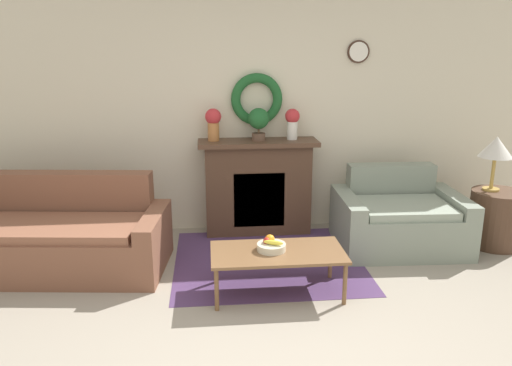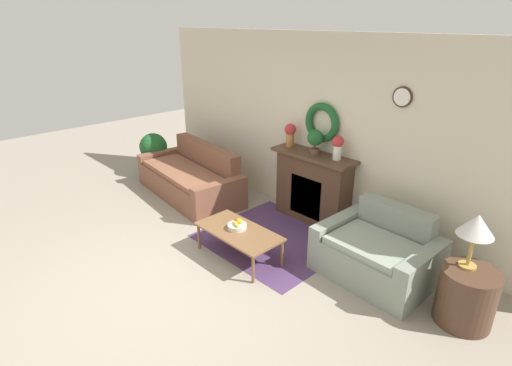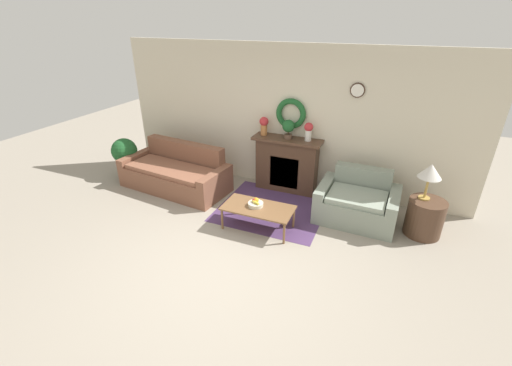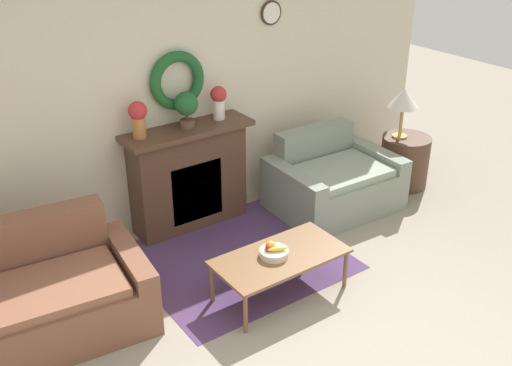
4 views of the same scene
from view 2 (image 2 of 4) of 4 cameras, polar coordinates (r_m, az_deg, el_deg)
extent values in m
plane|color=gray|center=(4.83, -13.30, -14.44)|extent=(16.00, 16.00, 0.00)
cube|color=#4C335B|center=(5.64, 2.66, -7.92)|extent=(1.82, 1.67, 0.01)
cube|color=beige|center=(5.93, 8.98, 7.52)|extent=(6.80, 0.06, 2.70)
cylinder|color=#382319|center=(5.12, 20.18, 11.46)|extent=(0.24, 0.02, 0.24)
cylinder|color=white|center=(5.11, 20.11, 11.45)|extent=(0.21, 0.01, 0.21)
torus|color=#1E5628|center=(5.77, 9.36, 8.50)|extent=(0.56, 0.10, 0.56)
cube|color=#4C3323|center=(5.99, 8.11, -0.83)|extent=(1.16, 0.34, 1.01)
cube|color=black|center=(5.91, 7.11, -1.98)|extent=(0.56, 0.02, 0.61)
cube|color=orange|center=(5.93, 7.02, -2.67)|extent=(0.45, 0.01, 0.33)
cube|color=#4C3323|center=(5.78, 8.17, 3.91)|extent=(1.30, 0.41, 0.05)
cube|color=brown|center=(6.93, -10.26, -0.34)|extent=(1.85, 0.93, 0.41)
cube|color=brown|center=(7.06, -7.00, 2.22)|extent=(1.80, 0.40, 0.86)
cube|color=brown|center=(7.77, -13.02, 2.53)|extent=(0.27, 0.96, 0.55)
cube|color=brown|center=(6.17, -5.16, -2.30)|extent=(0.27, 0.96, 0.55)
cube|color=brown|center=(6.84, -10.40, 1.57)|extent=(1.78, 0.86, 0.08)
cube|color=gray|center=(4.92, 15.98, -10.95)|extent=(0.97, 0.78, 0.43)
cube|color=gray|center=(5.18, 19.10, -7.07)|extent=(0.95, 0.24, 0.81)
cube|color=gray|center=(5.21, 11.57, -7.55)|extent=(0.21, 0.96, 0.57)
cube|color=gray|center=(4.76, 22.48, -12.16)|extent=(0.21, 0.96, 0.57)
cube|color=gray|center=(4.79, 16.30, -8.41)|extent=(0.93, 0.72, 0.08)
cube|color=brown|center=(5.05, -2.49, -6.92)|extent=(1.12, 0.57, 0.03)
cylinder|color=brown|center=(5.37, -8.16, -7.58)|extent=(0.04, 0.04, 0.36)
cylinder|color=brown|center=(4.69, -0.42, -12.26)|extent=(0.04, 0.04, 0.36)
cylinder|color=brown|center=(5.63, -4.12, -5.90)|extent=(0.04, 0.04, 0.36)
cylinder|color=brown|center=(4.98, 3.74, -10.01)|extent=(0.04, 0.04, 0.36)
cylinder|color=beige|center=(5.08, -2.70, -6.22)|extent=(0.24, 0.24, 0.06)
sphere|color=#B2231E|center=(5.09, -2.83, -5.53)|extent=(0.06, 0.06, 0.06)
sphere|color=orange|center=(5.08, -2.44, -5.50)|extent=(0.08, 0.08, 0.08)
ellipsoid|color=yellow|center=(5.03, -2.88, -5.86)|extent=(0.17, 0.10, 0.04)
cylinder|color=#4C3323|center=(4.61, 27.81, -14.17)|extent=(0.55, 0.55, 0.59)
cylinder|color=#B28E42|center=(4.51, 27.94, -10.36)|extent=(0.17, 0.17, 0.02)
cylinder|color=#B28E42|center=(4.42, 28.35, -8.42)|extent=(0.04, 0.04, 0.33)
cone|color=silver|center=(4.30, 29.01, -5.27)|extent=(0.34, 0.34, 0.21)
cylinder|color=#AD6B38|center=(6.06, 4.87, 6.16)|extent=(0.12, 0.12, 0.20)
sphere|color=#B72D33|center=(6.01, 4.92, 7.65)|extent=(0.17, 0.17, 0.17)
cylinder|color=silver|center=(5.55, 11.52, 4.26)|extent=(0.11, 0.11, 0.20)
sphere|color=#B72D33|center=(5.51, 11.65, 5.82)|extent=(0.16, 0.16, 0.16)
cylinder|color=brown|center=(5.76, 8.35, 4.53)|extent=(0.14, 0.14, 0.08)
cylinder|color=#4C3823|center=(5.74, 8.39, 5.19)|extent=(0.02, 0.02, 0.06)
sphere|color=#1E5628|center=(5.71, 8.47, 6.42)|extent=(0.23, 0.23, 0.23)
cylinder|color=brown|center=(8.08, -14.14, 1.87)|extent=(0.27, 0.27, 0.20)
cylinder|color=#4C3823|center=(8.03, -14.25, 3.03)|extent=(0.04, 0.04, 0.14)
sphere|color=#1E5628|center=(7.94, -14.45, 5.03)|extent=(0.52, 0.52, 0.52)
camera|label=1|loc=(4.07, -56.07, 1.03)|focal=35.00mm
camera|label=3|loc=(2.12, -89.72, 8.19)|focal=24.00mm
camera|label=4|loc=(5.92, -50.87, 17.44)|focal=42.00mm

